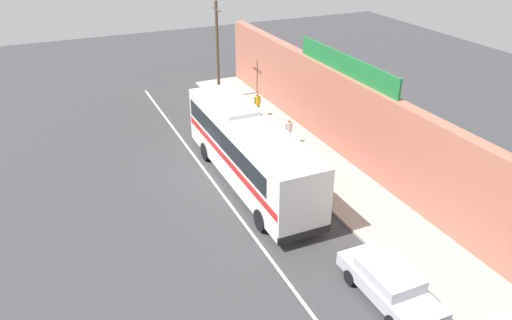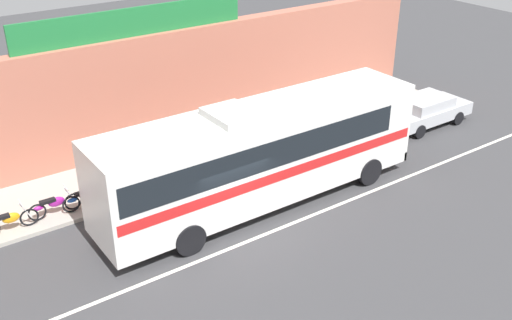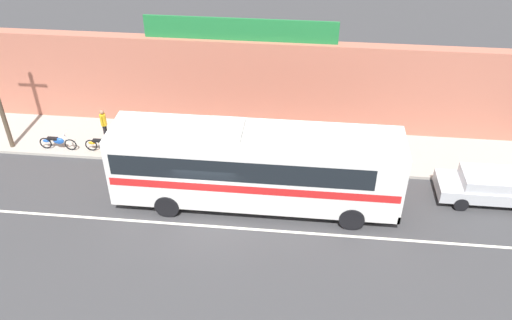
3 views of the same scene
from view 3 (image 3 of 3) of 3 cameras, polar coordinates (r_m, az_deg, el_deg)
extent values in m
plane|color=#3A3A3D|center=(22.97, -5.09, -5.68)|extent=(70.00, 70.00, 0.00)
cube|color=#A8A399|center=(27.01, -3.15, 1.61)|extent=(30.00, 3.60, 0.14)
cube|color=#B26651|center=(27.68, -2.63, 8.09)|extent=(30.00, 0.70, 4.80)
cube|color=#1E7538|center=(26.40, -1.71, 13.75)|extent=(9.44, 0.12, 1.10)
cube|color=silver|center=(22.38, -5.46, -7.00)|extent=(30.00, 0.14, 0.01)
cube|color=silver|center=(22.20, -0.07, -0.62)|extent=(11.97, 2.55, 3.10)
cube|color=black|center=(21.93, -1.32, 0.62)|extent=(10.54, 2.57, 0.96)
cube|color=red|center=(22.37, -0.07, -1.25)|extent=(11.73, 2.56, 0.36)
cube|color=black|center=(22.22, 15.38, -0.60)|extent=(0.04, 2.29, 1.40)
cube|color=black|center=(23.29, 14.67, -4.24)|extent=(0.12, 2.55, 0.36)
cube|color=silver|center=(21.41, -3.27, 3.20)|extent=(1.40, 1.78, 0.24)
cylinder|color=black|center=(24.04, 9.94, -2.42)|extent=(1.04, 0.32, 1.04)
cylinder|color=black|center=(22.20, 10.16, -6.12)|extent=(1.04, 0.32, 1.04)
cylinder|color=black|center=(24.57, -8.14, -1.29)|extent=(1.04, 0.32, 1.04)
cylinder|color=black|center=(22.78, -9.45, -4.80)|extent=(1.04, 0.32, 1.04)
cube|color=#B7BABF|center=(25.33, 23.62, -2.81)|extent=(4.47, 1.77, 0.56)
cube|color=#B7BABF|center=(25.00, 23.68, -1.86)|extent=(2.32, 1.59, 0.48)
cube|color=black|center=(25.31, 25.50, -2.02)|extent=(0.21, 1.49, 0.34)
cylinder|color=black|center=(25.76, 20.31, -2.07)|extent=(0.62, 0.20, 0.62)
cylinder|color=black|center=(24.48, 21.03, -4.42)|extent=(0.62, 0.20, 0.62)
torus|color=black|center=(27.86, -19.17, 1.56)|extent=(0.62, 0.06, 0.62)
torus|color=black|center=(28.40, -21.52, 1.69)|extent=(0.62, 0.06, 0.62)
cylinder|color=silver|center=(27.74, -19.43, 2.09)|extent=(0.34, 0.04, 0.65)
cylinder|color=silver|center=(27.61, -19.75, 2.65)|extent=(0.03, 0.56, 0.03)
ellipsoid|color=#1E51B2|center=(28.01, -20.31, 1.93)|extent=(0.56, 0.22, 0.34)
cube|color=black|center=(28.07, -20.90, 2.16)|extent=(0.52, 0.20, 0.10)
ellipsoid|color=#1E51B2|center=(28.31, -21.47, 1.92)|extent=(0.36, 0.14, 0.16)
torus|color=black|center=(27.06, -14.76, 1.39)|extent=(0.62, 0.06, 0.62)
torus|color=black|center=(27.50, -17.16, 1.52)|extent=(0.62, 0.06, 0.62)
cylinder|color=silver|center=(26.92, -15.01, 1.93)|extent=(0.34, 0.04, 0.65)
cylinder|color=silver|center=(26.79, -15.32, 2.51)|extent=(0.03, 0.56, 0.03)
ellipsoid|color=orange|center=(27.15, -15.91, 1.77)|extent=(0.56, 0.22, 0.34)
cube|color=black|center=(27.19, -16.51, 2.01)|extent=(0.52, 0.20, 0.10)
ellipsoid|color=orange|center=(27.40, -17.10, 1.76)|extent=(0.36, 0.14, 0.16)
torus|color=black|center=(26.70, -11.57, 1.39)|extent=(0.62, 0.06, 0.62)
torus|color=black|center=(27.07, -14.06, 1.53)|extent=(0.62, 0.06, 0.62)
cylinder|color=silver|center=(26.56, -11.81, 1.94)|extent=(0.34, 0.04, 0.65)
cylinder|color=silver|center=(26.42, -12.10, 2.53)|extent=(0.03, 0.56, 0.03)
ellipsoid|color=#991E8C|center=(26.76, -12.75, 1.78)|extent=(0.56, 0.22, 0.34)
cube|color=black|center=(26.79, -13.36, 2.02)|extent=(0.52, 0.20, 0.10)
ellipsoid|color=#991E8C|center=(26.98, -13.98, 1.77)|extent=(0.36, 0.14, 0.16)
torus|color=black|center=(26.27, -9.14, 1.08)|extent=(0.62, 0.06, 0.62)
torus|color=black|center=(26.62, -11.89, 1.24)|extent=(0.62, 0.06, 0.62)
cylinder|color=silver|center=(26.12, -9.37, 1.64)|extent=(0.34, 0.04, 0.65)
cylinder|color=silver|center=(25.98, -9.65, 2.24)|extent=(0.03, 0.56, 0.03)
ellipsoid|color=#1E51B2|center=(26.32, -10.43, 1.48)|extent=(0.56, 0.22, 0.34)
cube|color=black|center=(26.34, -11.09, 1.73)|extent=(0.52, 0.20, 0.10)
ellipsoid|color=#1E51B2|center=(26.53, -11.81, 1.49)|extent=(0.36, 0.14, 0.16)
cylinder|color=black|center=(28.24, -15.70, 2.99)|extent=(0.13, 0.13, 0.82)
cylinder|color=black|center=(28.10, -15.82, 2.80)|extent=(0.13, 0.13, 0.82)
cylinder|color=gold|center=(27.81, -15.99, 4.14)|extent=(0.30, 0.30, 0.61)
sphere|color=#A37556|center=(27.59, -16.14, 4.94)|extent=(0.22, 0.22, 0.22)
cylinder|color=gold|center=(27.96, -15.87, 4.41)|extent=(0.08, 0.08, 0.56)
cylinder|color=gold|center=(27.64, -16.14, 3.98)|extent=(0.08, 0.08, 0.56)
cylinder|color=navy|center=(26.85, -6.10, 2.40)|extent=(0.13, 0.13, 0.79)
cylinder|color=navy|center=(26.71, -6.18, 2.19)|extent=(0.13, 0.13, 0.79)
cylinder|color=white|center=(26.41, -6.23, 3.56)|extent=(0.30, 0.30, 0.59)
sphere|color=tan|center=(26.19, -6.29, 4.36)|extent=(0.21, 0.21, 0.21)
cylinder|color=white|center=(26.56, -6.15, 3.84)|extent=(0.08, 0.08, 0.54)
cylinder|color=white|center=(26.23, -6.32, 3.38)|extent=(0.08, 0.08, 0.54)
camera|label=1|loc=(21.05, 71.54, 6.94)|focal=34.64mm
camera|label=2|loc=(13.55, -63.80, -2.83)|focal=41.70mm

